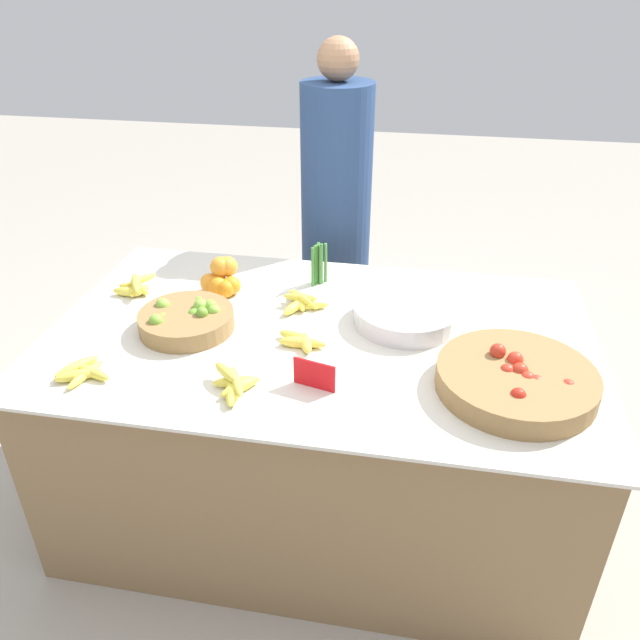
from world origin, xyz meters
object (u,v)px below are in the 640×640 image
Objects in this scene: lime_bowl at (187,320)px; vendor_person at (336,237)px; metal_bowl at (406,314)px; price_sign at (314,375)px; tomato_basket at (517,380)px.

lime_bowl is 1.02m from vendor_person.
metal_bowl is 2.78× the size of price_sign.
price_sign is 0.08× the size of vendor_person.
tomato_basket is 0.29× the size of vendor_person.
vendor_person is (-0.37, 0.77, -0.06)m from metal_bowl.
vendor_person is at bearing 109.85° from price_sign.
metal_bowl is at bearing 74.37° from price_sign.
price_sign is at bearing -170.84° from tomato_basket.
vendor_person reaches higher than tomato_basket.
tomato_basket is 1.29× the size of metal_bowl.
tomato_basket reaches higher than price_sign.
tomato_basket reaches higher than metal_bowl.
price_sign is (0.49, -0.25, 0.01)m from lime_bowl.
tomato_basket is at bearing -57.39° from vendor_person.
lime_bowl is 2.48× the size of price_sign.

